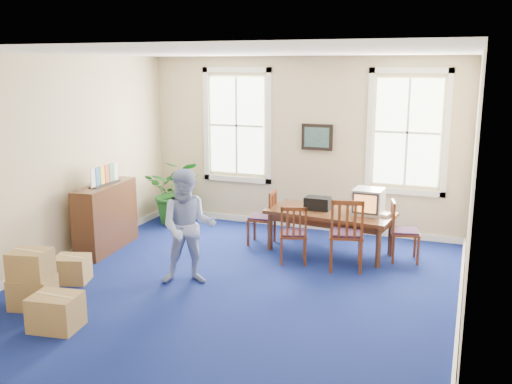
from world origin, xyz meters
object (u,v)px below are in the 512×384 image
(crt_tv, at_px, (368,201))
(cardboard_boxes, at_px, (50,277))
(chair_near_left, at_px, (293,233))
(man, at_px, (188,227))
(credenza, at_px, (106,217))
(potted_plant, at_px, (177,191))
(conference_table, at_px, (330,232))

(crt_tv, height_order, cardboard_boxes, crt_tv)
(chair_near_left, bearing_deg, man, 32.59)
(credenza, distance_m, cardboard_boxes, 2.34)
(man, xyz_separation_m, credenza, (-2.00, 0.86, -0.26))
(credenza, bearing_deg, crt_tv, 11.12)
(crt_tv, xyz_separation_m, man, (-2.14, -2.11, -0.08))
(man, height_order, potted_plant, man)
(man, bearing_deg, chair_near_left, 27.57)
(crt_tv, xyz_separation_m, credenza, (-4.14, -1.24, -0.34))
(conference_table, xyz_separation_m, crt_tv, (0.60, 0.05, 0.55))
(crt_tv, distance_m, cardboard_boxes, 4.90)
(man, relative_size, cardboard_boxes, 1.18)
(man, bearing_deg, credenza, 133.57)
(potted_plant, bearing_deg, cardboard_boxes, -84.68)
(crt_tv, relative_size, man, 0.30)
(chair_near_left, xyz_separation_m, potted_plant, (-2.79, 1.36, 0.17))
(man, xyz_separation_m, potted_plant, (-1.67, 2.72, -0.18))
(man, distance_m, credenza, 2.19)
(crt_tv, bearing_deg, conference_table, -172.64)
(crt_tv, bearing_deg, man, -132.49)
(man, distance_m, potted_plant, 3.20)
(conference_table, height_order, crt_tv, crt_tv)
(crt_tv, relative_size, credenza, 0.34)
(chair_near_left, distance_m, credenza, 3.16)
(potted_plant, bearing_deg, man, -58.52)
(man, distance_m, cardboard_boxes, 1.92)
(chair_near_left, height_order, man, man)
(conference_table, xyz_separation_m, credenza, (-3.54, -1.20, 0.22))
(chair_near_left, bearing_deg, potted_plant, -43.99)
(credenza, bearing_deg, man, -28.97)
(conference_table, height_order, cardboard_boxes, cardboard_boxes)
(conference_table, height_order, credenza, credenza)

